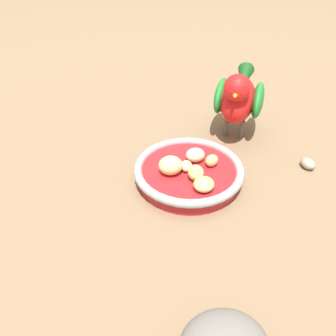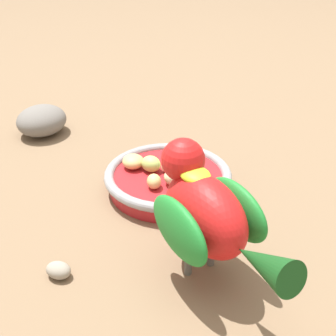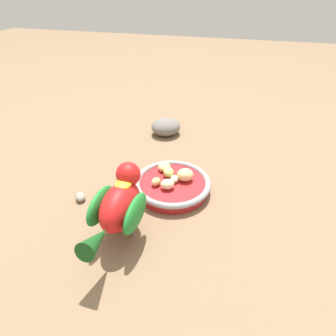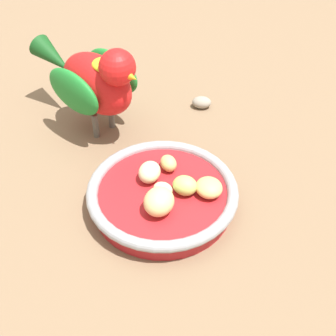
{
  "view_description": "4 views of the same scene",
  "coord_description": "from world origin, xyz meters",
  "px_view_note": "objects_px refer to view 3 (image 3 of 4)",
  "views": [
    {
      "loc": [
        -0.49,
        -0.05,
        0.38
      ],
      "look_at": [
        -0.05,
        0.06,
        0.04
      ],
      "focal_mm": 37.5,
      "sensor_mm": 36.0,
      "label": 1
    },
    {
      "loc": [
        0.44,
        -0.27,
        0.35
      ],
      "look_at": [
        0.0,
        0.01,
        0.05
      ],
      "focal_mm": 47.32,
      "sensor_mm": 36.0,
      "label": 2
    },
    {
      "loc": [
        0.53,
        0.16,
        0.45
      ],
      "look_at": [
        -0.03,
        0.02,
        0.07
      ],
      "focal_mm": 31.39,
      "sensor_mm": 36.0,
      "label": 3
    },
    {
      "loc": [
        -0.3,
        0.34,
        0.45
      ],
      "look_at": [
        -0.02,
        0.01,
        0.05
      ],
      "focal_mm": 51.75,
      "sensor_mm": 36.0,
      "label": 4
    }
  ],
  "objects_px": {
    "feeding_bowl": "(172,185)",
    "apple_piece_4": "(156,182)",
    "parrot": "(119,206)",
    "apple_piece_5": "(174,179)",
    "apple_piece_0": "(185,175)",
    "pebble_0": "(80,197)",
    "apple_piece_3": "(168,183)",
    "rock_large": "(166,127)",
    "apple_piece_2": "(169,172)",
    "apple_piece_1": "(164,167)"
  },
  "relations": [
    {
      "from": "apple_piece_5",
      "to": "parrot",
      "type": "relative_size",
      "value": 0.12
    },
    {
      "from": "apple_piece_0",
      "to": "apple_piece_2",
      "type": "xyz_separation_m",
      "value": [
        -0.0,
        -0.04,
        -0.0
      ]
    },
    {
      "from": "apple_piece_1",
      "to": "apple_piece_4",
      "type": "distance_m",
      "value": 0.07
    },
    {
      "from": "apple_piece_5",
      "to": "pebble_0",
      "type": "distance_m",
      "value": 0.23
    },
    {
      "from": "apple_piece_4",
      "to": "rock_large",
      "type": "xyz_separation_m",
      "value": [
        -0.31,
        -0.06,
        -0.01
      ]
    },
    {
      "from": "apple_piece_1",
      "to": "pebble_0",
      "type": "distance_m",
      "value": 0.22
    },
    {
      "from": "apple_piece_5",
      "to": "pebble_0",
      "type": "bearing_deg",
      "value": -65.64
    },
    {
      "from": "apple_piece_2",
      "to": "apple_piece_5",
      "type": "height_order",
      "value": "apple_piece_2"
    },
    {
      "from": "apple_piece_1",
      "to": "pebble_0",
      "type": "xyz_separation_m",
      "value": [
        0.13,
        -0.17,
        -0.03
      ]
    },
    {
      "from": "apple_piece_1",
      "to": "parrot",
      "type": "relative_size",
      "value": 0.16
    },
    {
      "from": "feeding_bowl",
      "to": "apple_piece_1",
      "type": "bearing_deg",
      "value": -144.53
    },
    {
      "from": "rock_large",
      "to": "parrot",
      "type": "bearing_deg",
      "value": 4.07
    },
    {
      "from": "apple_piece_0",
      "to": "rock_large",
      "type": "bearing_deg",
      "value": -155.83
    },
    {
      "from": "pebble_0",
      "to": "apple_piece_0",
      "type": "bearing_deg",
      "value": 115.05
    },
    {
      "from": "apple_piece_4",
      "to": "feeding_bowl",
      "type": "bearing_deg",
      "value": 119.2
    },
    {
      "from": "apple_piece_3",
      "to": "pebble_0",
      "type": "xyz_separation_m",
      "value": [
        0.07,
        -0.2,
        -0.03
      ]
    },
    {
      "from": "apple_piece_3",
      "to": "apple_piece_4",
      "type": "height_order",
      "value": "apple_piece_3"
    },
    {
      "from": "apple_piece_3",
      "to": "apple_piece_4",
      "type": "bearing_deg",
      "value": -94.15
    },
    {
      "from": "apple_piece_5",
      "to": "apple_piece_0",
      "type": "bearing_deg",
      "value": 120.73
    },
    {
      "from": "pebble_0",
      "to": "apple_piece_1",
      "type": "bearing_deg",
      "value": 128.59
    },
    {
      "from": "apple_piece_5",
      "to": "apple_piece_4",
      "type": "bearing_deg",
      "value": -58.92
    },
    {
      "from": "feeding_bowl",
      "to": "apple_piece_4",
      "type": "xyz_separation_m",
      "value": [
        0.02,
        -0.04,
        0.02
      ]
    },
    {
      "from": "pebble_0",
      "to": "feeding_bowl",
      "type": "bearing_deg",
      "value": 113.86
    },
    {
      "from": "apple_piece_0",
      "to": "pebble_0",
      "type": "xyz_separation_m",
      "value": [
        0.11,
        -0.23,
        -0.03
      ]
    },
    {
      "from": "apple_piece_2",
      "to": "apple_piece_4",
      "type": "distance_m",
      "value": 0.05
    },
    {
      "from": "apple_piece_5",
      "to": "rock_large",
      "type": "relative_size",
      "value": 0.26
    },
    {
      "from": "apple_piece_1",
      "to": "apple_piece_4",
      "type": "height_order",
      "value": "same"
    },
    {
      "from": "apple_piece_4",
      "to": "pebble_0",
      "type": "bearing_deg",
      "value": -67.34
    },
    {
      "from": "feeding_bowl",
      "to": "apple_piece_3",
      "type": "relative_size",
      "value": 5.71
    },
    {
      "from": "parrot",
      "to": "rock_large",
      "type": "distance_m",
      "value": 0.47
    },
    {
      "from": "apple_piece_0",
      "to": "pebble_0",
      "type": "height_order",
      "value": "apple_piece_0"
    },
    {
      "from": "apple_piece_5",
      "to": "rock_large",
      "type": "height_order",
      "value": "rock_large"
    },
    {
      "from": "feeding_bowl",
      "to": "apple_piece_0",
      "type": "distance_m",
      "value": 0.04
    },
    {
      "from": "apple_piece_1",
      "to": "parrot",
      "type": "height_order",
      "value": "parrot"
    },
    {
      "from": "apple_piece_2",
      "to": "apple_piece_3",
      "type": "relative_size",
      "value": 0.93
    },
    {
      "from": "apple_piece_2",
      "to": "rock_large",
      "type": "xyz_separation_m",
      "value": [
        -0.26,
        -0.08,
        -0.01
      ]
    },
    {
      "from": "apple_piece_0",
      "to": "rock_large",
      "type": "distance_m",
      "value": 0.3
    },
    {
      "from": "apple_piece_1",
      "to": "apple_piece_4",
      "type": "relative_size",
      "value": 1.35
    },
    {
      "from": "apple_piece_0",
      "to": "parrot",
      "type": "relative_size",
      "value": 0.19
    },
    {
      "from": "apple_piece_5",
      "to": "rock_large",
      "type": "bearing_deg",
      "value": -161.06
    },
    {
      "from": "apple_piece_1",
      "to": "rock_large",
      "type": "relative_size",
      "value": 0.36
    },
    {
      "from": "feeding_bowl",
      "to": "parrot",
      "type": "relative_size",
      "value": 0.88
    },
    {
      "from": "apple_piece_3",
      "to": "apple_piece_5",
      "type": "relative_size",
      "value": 1.33
    },
    {
      "from": "apple_piece_3",
      "to": "apple_piece_2",
      "type": "bearing_deg",
      "value": -167.62
    },
    {
      "from": "apple_piece_5",
      "to": "pebble_0",
      "type": "height_order",
      "value": "apple_piece_5"
    },
    {
      "from": "apple_piece_5",
      "to": "apple_piece_3",
      "type": "bearing_deg",
      "value": -20.37
    },
    {
      "from": "apple_piece_1",
      "to": "pebble_0",
      "type": "bearing_deg",
      "value": -51.41
    },
    {
      "from": "apple_piece_0",
      "to": "apple_piece_4",
      "type": "bearing_deg",
      "value": -59.06
    },
    {
      "from": "apple_piece_1",
      "to": "apple_piece_4",
      "type": "xyz_separation_m",
      "value": [
        0.07,
        -0.0,
        0.0
      ]
    },
    {
      "from": "apple_piece_0",
      "to": "pebble_0",
      "type": "distance_m",
      "value": 0.25
    }
  ]
}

